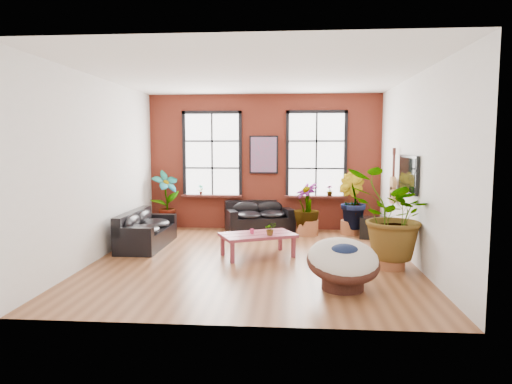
{
  "coord_description": "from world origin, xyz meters",
  "views": [
    {
      "loc": [
        0.71,
        -8.6,
        2.22
      ],
      "look_at": [
        0.0,
        0.6,
        1.25
      ],
      "focal_mm": 32.0,
      "sensor_mm": 36.0,
      "label": 1
    }
  ],
  "objects_px": {
    "coffee_table": "(258,236)",
    "papasan_chair": "(343,262)",
    "sofa_back": "(259,218)",
    "sofa_left": "(145,231)"
  },
  "relations": [
    {
      "from": "sofa_back",
      "to": "sofa_left",
      "type": "height_order",
      "value": "same"
    },
    {
      "from": "sofa_left",
      "to": "coffee_table",
      "type": "distance_m",
      "value": 2.61
    },
    {
      "from": "sofa_left",
      "to": "coffee_table",
      "type": "height_order",
      "value": "sofa_left"
    },
    {
      "from": "sofa_back",
      "to": "coffee_table",
      "type": "relative_size",
      "value": 1.13
    },
    {
      "from": "sofa_left",
      "to": "coffee_table",
      "type": "bearing_deg",
      "value": -105.06
    },
    {
      "from": "papasan_chair",
      "to": "coffee_table",
      "type": "bearing_deg",
      "value": 118.64
    },
    {
      "from": "coffee_table",
      "to": "sofa_left",
      "type": "bearing_deg",
      "value": 139.57
    },
    {
      "from": "coffee_table",
      "to": "papasan_chair",
      "type": "xyz_separation_m",
      "value": [
        1.46,
        -1.96,
        0.03
      ]
    },
    {
      "from": "sofa_back",
      "to": "coffee_table",
      "type": "bearing_deg",
      "value": -104.58
    },
    {
      "from": "coffee_table",
      "to": "papasan_chair",
      "type": "bearing_deg",
      "value": -78.38
    }
  ]
}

